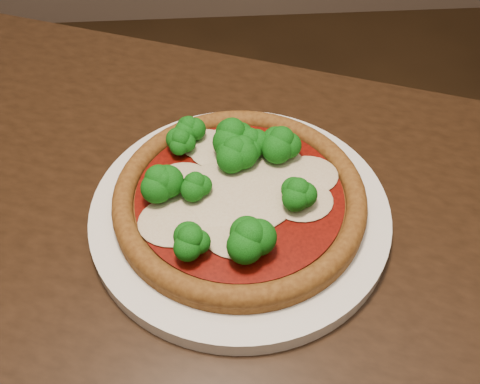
{
  "coord_description": "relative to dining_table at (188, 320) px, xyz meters",
  "views": [
    {
      "loc": [
        -0.05,
        -0.06,
        1.18
      ],
      "look_at": [
        -0.03,
        0.29,
        0.79
      ],
      "focal_mm": 40.0,
      "sensor_mm": 36.0,
      "label": 1
    }
  ],
  "objects": [
    {
      "name": "plate",
      "position": [
        0.06,
        0.06,
        0.11
      ],
      "size": [
        0.3,
        0.3,
        0.02
      ],
      "primitive_type": "cylinder",
      "color": "white",
      "rests_on": "dining_table"
    },
    {
      "name": "dining_table",
      "position": [
        0.0,
        0.0,
        0.0
      ],
      "size": [
        1.43,
        1.12,
        0.75
      ],
      "rotation": [
        0.0,
        0.0,
        -0.37
      ],
      "color": "black",
      "rests_on": "floor"
    },
    {
      "name": "pizza",
      "position": [
        0.06,
        0.07,
        0.14
      ],
      "size": [
        0.25,
        0.25,
        0.06
      ],
      "rotation": [
        0.0,
        0.0,
        0.29
      ],
      "color": "brown",
      "rests_on": "plate"
    }
  ]
}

